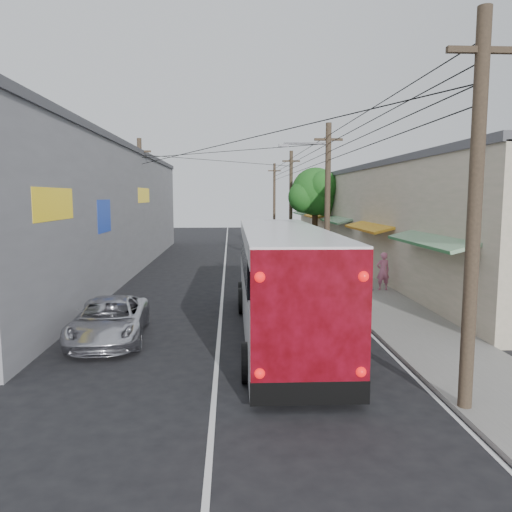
{
  "coord_description": "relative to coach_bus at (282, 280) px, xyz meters",
  "views": [
    {
      "loc": [
        0.38,
        -11.63,
        4.44
      ],
      "look_at": [
        1.4,
        8.18,
        2.06
      ],
      "focal_mm": 35.0,
      "sensor_mm": 36.0,
      "label": 1
    }
  ],
  "objects": [
    {
      "name": "building_right",
      "position": [
        8.96,
        17.9,
        1.37
      ],
      "size": [
        7.09,
        40.0,
        6.25
      ],
      "color": "beige",
      "rests_on": "ground"
    },
    {
      "name": "sidewalk",
      "position": [
        4.47,
        15.9,
        -1.72
      ],
      "size": [
        3.0,
        80.0,
        0.12
      ],
      "primitive_type": "cube",
      "color": "slate",
      "rests_on": "ground"
    },
    {
      "name": "building_left",
      "position": [
        -10.53,
        13.9,
        1.87
      ],
      "size": [
        7.2,
        36.0,
        7.25
      ],
      "color": "gray",
      "rests_on": "ground"
    },
    {
      "name": "pedestrian_near",
      "position": [
        5.41,
        6.78,
        -0.79
      ],
      "size": [
        0.69,
        0.49,
        1.75
      ],
      "primitive_type": "imported",
      "rotation": [
        0.0,
        0.0,
        3.26
      ],
      "color": "pink",
      "rests_on": "sidewalk"
    },
    {
      "name": "ground",
      "position": [
        -2.03,
        -4.1,
        -1.78
      ],
      "size": [
        120.0,
        120.0,
        0.0
      ],
      "primitive_type": "plane",
      "color": "black",
      "rests_on": "ground"
    },
    {
      "name": "coach_bus",
      "position": [
        0.0,
        0.0,
        0.0
      ],
      "size": [
        2.82,
        11.98,
        3.44
      ],
      "rotation": [
        0.0,
        0.0,
        -0.01
      ],
      "color": "silver",
      "rests_on": "ground"
    },
    {
      "name": "jeepney",
      "position": [
        -5.4,
        -0.47,
        -1.14
      ],
      "size": [
        2.49,
        4.77,
        1.28
      ],
      "primitive_type": "imported",
      "rotation": [
        0.0,
        0.0,
        0.08
      ],
      "color": "silver",
      "rests_on": "ground"
    },
    {
      "name": "parked_car_far",
      "position": [
        2.57,
        24.63,
        -1.13
      ],
      "size": [
        1.53,
        4.0,
        1.3
      ],
      "primitive_type": "imported",
      "rotation": [
        0.0,
        0.0,
        0.04
      ],
      "color": "black",
      "rests_on": "ground"
    },
    {
      "name": "utility_poles",
      "position": [
        1.09,
        16.23,
        2.35
      ],
      "size": [
        11.8,
        45.28,
        8.0
      ],
      "color": "#473828",
      "rests_on": "ground"
    },
    {
      "name": "pedestrian_far",
      "position": [
        4.58,
        6.79,
        -0.84
      ],
      "size": [
        0.94,
        0.81,
        1.65
      ],
      "primitive_type": "imported",
      "rotation": [
        0.0,
        0.0,
        2.87
      ],
      "color": "#84A3C0",
      "rests_on": "sidewalk"
    },
    {
      "name": "parked_suv",
      "position": [
        2.57,
        13.9,
        -0.91
      ],
      "size": [
        3.22,
        6.31,
        1.75
      ],
      "primitive_type": "imported",
      "rotation": [
        0.0,
        0.0,
        -0.13
      ],
      "color": "#9FA0A7",
      "rests_on": "ground"
    },
    {
      "name": "street_tree",
      "position": [
        4.84,
        21.92,
        2.89
      ],
      "size": [
        4.4,
        4.0,
        6.6
      ],
      "color": "#3F2B19",
      "rests_on": "ground"
    },
    {
      "name": "parked_car_mid",
      "position": [
        2.39,
        21.9,
        -1.1
      ],
      "size": [
        1.83,
        4.1,
        1.37
      ],
      "primitive_type": "imported",
      "rotation": [
        0.0,
        0.0,
        0.05
      ],
      "color": "#26262B",
      "rests_on": "ground"
    }
  ]
}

